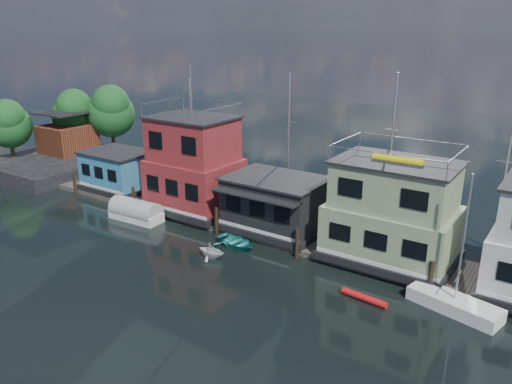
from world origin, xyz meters
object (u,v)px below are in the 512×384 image
Objects in this scene: dinghy_white at (211,250)px; dinghy_teal at (236,242)px; day_sailer at (454,303)px; houseboat_red at (194,166)px; tarp_runabout at (136,212)px; houseboat_green at (393,213)px; red_kayak at (364,298)px; houseboat_blue at (118,170)px; houseboat_dark at (275,204)px.

dinghy_teal is at bearing -14.88° from dinghy_white.
dinghy_white is at bearing -157.94° from day_sailer.
houseboat_red is at bearing 73.38° from dinghy_teal.
dinghy_teal is 9.95m from tarp_runabout.
dinghy_white is at bearing -14.88° from tarp_runabout.
dinghy_white is at bearing -42.67° from houseboat_red.
houseboat_green reaches higher than red_kayak.
houseboat_blue is at bearing -180.00° from houseboat_green.
red_kayak is (-4.56, -1.87, -0.25)m from day_sailer.
houseboat_blue reaches higher than tarp_runabout.
day_sailer is 15.69m from dinghy_white.
dinghy_teal reaches higher than red_kayak.
red_kayak is (0.57, -5.59, -3.34)m from houseboat_green.
houseboat_dark is at bearing -3.97° from dinghy_teal.
houseboat_red is 17.01m from houseboat_green.
houseboat_dark reaches higher than dinghy_white.
houseboat_dark is (17.50, -0.02, 0.21)m from houseboat_blue.
dinghy_teal is at bearing -0.75° from tarp_runabout.
houseboat_red is at bearing 40.97° from dinghy_white.
houseboat_dark is 9.07m from houseboat_green.
day_sailer reaches higher than dinghy_teal.
tarp_runabout is (-10.94, -4.04, -1.72)m from houseboat_dark.
dinghy_teal is (16.49, -3.71, -1.85)m from houseboat_blue.
houseboat_blue is at bearing -173.41° from day_sailer.
tarp_runabout is at bearing 71.55° from dinghy_white.
day_sailer reaches higher than dinghy_white.
red_kayak is 10.96m from dinghy_white.
houseboat_blue is 0.76× the size of houseboat_green.
houseboat_blue is 17.50m from houseboat_dark.
houseboat_dark reaches higher than red_kayak.
red_kayak is (10.58, -1.88, -0.15)m from dinghy_teal.
houseboat_red is at bearing -176.24° from day_sailer.
houseboat_red reaches higher than day_sailer.
red_kayak is (17.57, -5.59, -3.90)m from houseboat_red.
houseboat_dark is 11.30m from red_kayak.
houseboat_blue is at bearing 173.67° from red_kayak.
houseboat_green is 1.05× the size of day_sailer.
dinghy_white is at bearing -20.75° from houseboat_blue.
houseboat_red reaches higher than red_kayak.
houseboat_dark is 2.62× the size of red_kayak.
red_kayak is 1.39× the size of dinghy_white.
houseboat_blue is 7.86m from tarp_runabout.
houseboat_dark is 1.57× the size of tarp_runabout.
houseboat_green is 4.13× the size of dinghy_white.
houseboat_blue is 17.33m from dinghy_white.
dinghy_teal is at bearing 175.26° from red_kayak.
houseboat_green is (26.50, 0.00, 1.34)m from houseboat_blue.
dinghy_teal is 1.21× the size of red_kayak.
day_sailer is at bearing -2.02° from tarp_runabout.
houseboat_dark is at bearing -19.02° from dinghy_white.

